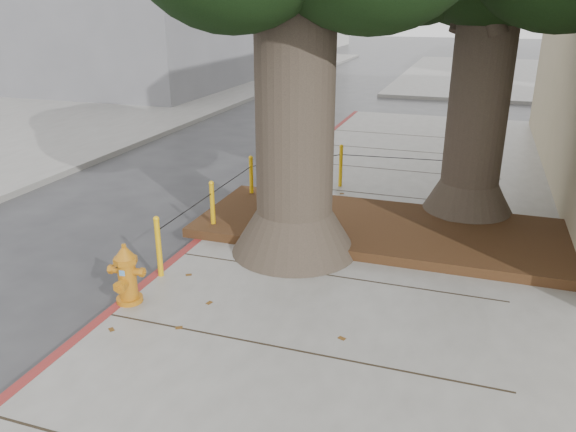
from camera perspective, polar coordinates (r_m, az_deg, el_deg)
name	(u,v)px	position (r m, az deg, el deg)	size (l,w,h in m)	color
ground	(249,352)	(6.99, -3.98, -13.61)	(140.00, 140.00, 0.00)	#28282B
sidewalk_far	(550,77)	(35.71, 25.07, 12.69)	(16.00, 20.00, 0.15)	slate
curb_red	(196,246)	(9.70, -9.34, -3.00)	(0.14, 26.00, 0.16)	maroon
planter_bed	(380,228)	(10.02, 9.33, -1.25)	(6.40, 2.60, 0.16)	black
bollard_ring	(293,187)	(10.69, 0.53, 2.93)	(3.79, 5.39, 0.95)	#EAAD0D
fire_hydrant	(127,274)	(7.81, -16.07, -5.71)	(0.45, 0.41, 0.85)	orange
car_dark	(205,76)	(28.51, -8.45, 13.93)	(1.80, 4.44, 1.29)	black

